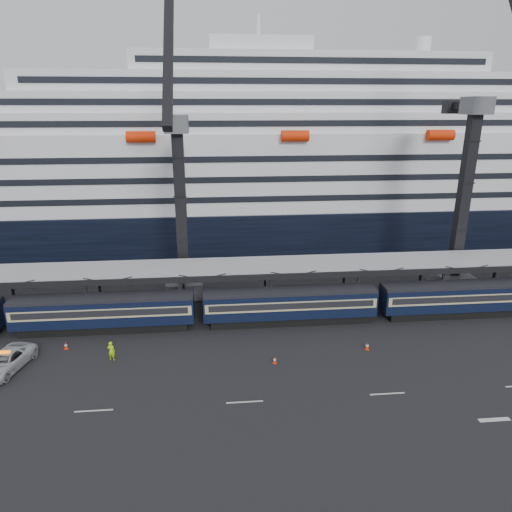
{
  "coord_description": "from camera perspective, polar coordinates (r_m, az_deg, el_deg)",
  "views": [
    {
      "loc": [
        -16.03,
        -35.5,
        22.99
      ],
      "look_at": [
        -11.76,
        10.0,
        7.89
      ],
      "focal_mm": 32.0,
      "sensor_mm": 36.0,
      "label": 1
    }
  ],
  "objects": [
    {
      "name": "cruise_ship",
      "position": [
        83.53,
        5.08,
        10.89
      ],
      "size": [
        214.09,
        28.84,
        34.0
      ],
      "color": "black",
      "rests_on": "ground"
    },
    {
      "name": "traffic_cone_b",
      "position": [
        49.77,
        -22.67,
        -10.28
      ],
      "size": [
        0.39,
        0.39,
        0.77
      ],
      "color": "red",
      "rests_on": "ground"
    },
    {
      "name": "traffic_cone_d",
      "position": [
        47.28,
        13.73,
        -10.85
      ],
      "size": [
        0.39,
        0.39,
        0.79
      ],
      "color": "red",
      "rests_on": "ground"
    },
    {
      "name": "crane_dark_mid",
      "position": [
        62.24,
        24.86,
        7.71
      ],
      "size": [
        4.5,
        18.24,
        39.64
      ],
      "color": "#4E5156",
      "rests_on": "ground"
    },
    {
      "name": "train",
      "position": [
        51.31,
        7.97,
        -5.81
      ],
      "size": [
        133.05,
        3.0,
        4.05
      ],
      "color": "black",
      "rests_on": "ground"
    },
    {
      "name": "lane_markings",
      "position": [
        45.05,
        29.23,
        -14.99
      ],
      "size": [
        111.0,
        4.27,
        0.02
      ],
      "color": "beige",
      "rests_on": "ground"
    },
    {
      "name": "canopy",
      "position": [
        54.98,
        11.9,
        -0.95
      ],
      "size": [
        130.0,
        6.25,
        5.53
      ],
      "color": "gray",
      "rests_on": "ground"
    },
    {
      "name": "worker",
      "position": [
        46.06,
        -17.64,
        -11.23
      ],
      "size": [
        0.78,
        0.59,
        1.94
      ],
      "primitive_type": "imported",
      "rotation": [
        0.0,
        0.0,
        2.94
      ],
      "color": "#BBFF0D",
      "rests_on": "ground"
    },
    {
      "name": "pickup_truck",
      "position": [
        48.26,
        -28.85,
        -11.48
      ],
      "size": [
        4.31,
        6.81,
        1.75
      ],
      "primitive_type": "imported",
      "rotation": [
        0.0,
        0.0,
        -0.24
      ],
      "color": "#AAADB1",
      "rests_on": "ground"
    },
    {
      "name": "crane_dark_near",
      "position": [
        55.36,
        -9.43,
        6.51
      ],
      "size": [
        4.5,
        17.75,
        35.08
      ],
      "color": "#4E5156",
      "rests_on": "ground"
    },
    {
      "name": "traffic_cone_c",
      "position": [
        43.81,
        2.35,
        -12.84
      ],
      "size": [
        0.36,
        0.36,
        0.72
      ],
      "color": "red",
      "rests_on": "ground"
    },
    {
      "name": "ground",
      "position": [
        45.24,
        16.68,
        -13.12
      ],
      "size": [
        260.0,
        260.0,
        0.0
      ],
      "primitive_type": "plane",
      "color": "black",
      "rests_on": "ground"
    }
  ]
}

